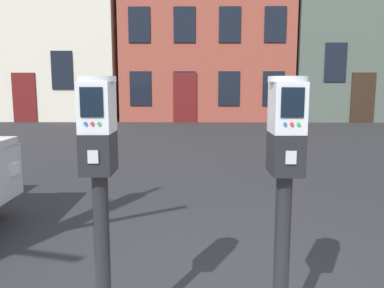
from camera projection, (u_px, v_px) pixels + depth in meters
parking_meter_near_kerb at (99, 161)px, 2.22m from camera, size 0.22×0.25×1.52m
parking_meter_twin_adjacent at (285, 162)px, 2.20m from camera, size 0.22×0.25×1.51m
townhouse_orange_brick at (206, 8)px, 19.05m from camera, size 7.48×5.95×10.45m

